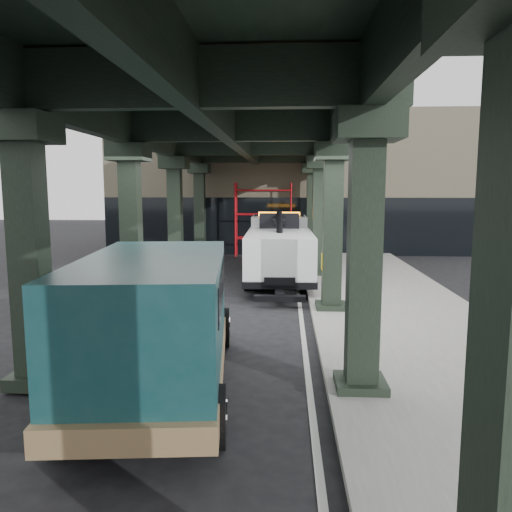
% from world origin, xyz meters
% --- Properties ---
extents(ground, '(90.00, 90.00, 0.00)m').
position_xyz_m(ground, '(0.00, 0.00, 0.00)').
color(ground, black).
rests_on(ground, ground).
extents(sidewalk, '(5.00, 40.00, 0.15)m').
position_xyz_m(sidewalk, '(4.50, 2.00, 0.07)').
color(sidewalk, gray).
rests_on(sidewalk, ground).
extents(lane_stripe, '(0.12, 38.00, 0.01)m').
position_xyz_m(lane_stripe, '(1.70, 2.00, 0.01)').
color(lane_stripe, silver).
rests_on(lane_stripe, ground).
extents(viaduct, '(7.40, 32.00, 6.40)m').
position_xyz_m(viaduct, '(-0.40, 2.00, 5.46)').
color(viaduct, black).
rests_on(viaduct, ground).
extents(building, '(22.00, 10.00, 8.00)m').
position_xyz_m(building, '(2.00, 20.00, 4.00)').
color(building, '#C6B793').
rests_on(building, ground).
extents(scaffolding, '(3.08, 0.88, 4.00)m').
position_xyz_m(scaffolding, '(0.00, 14.64, 2.11)').
color(scaffolding, red).
rests_on(scaffolding, ground).
extents(tow_truck, '(2.72, 8.62, 2.81)m').
position_xyz_m(tow_truck, '(0.97, 7.53, 1.37)').
color(tow_truck, black).
rests_on(tow_truck, ground).
extents(towed_van, '(3.06, 6.51, 2.55)m').
position_xyz_m(towed_van, '(-1.05, -4.08, 1.37)').
color(towed_van, '#113A3D').
rests_on(towed_van, ground).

